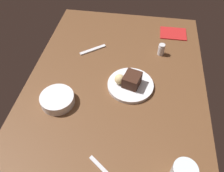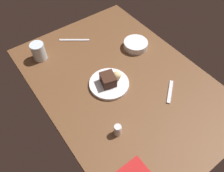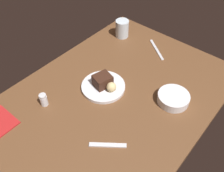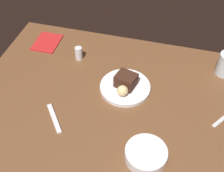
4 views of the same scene
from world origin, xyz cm
name	(u,v)px [view 2 (image 2 of 4)]	position (x,y,z in cm)	size (l,w,h in cm)	color
dining_table	(121,82)	(0.00, 0.00, 1.50)	(120.00, 84.00, 3.00)	brown
dessert_plate	(109,84)	(-1.51, -7.12, 3.83)	(21.34, 21.34, 1.67)	silver
chocolate_cake_slice	(108,80)	(-1.67, -7.62, 7.54)	(7.07, 8.15, 5.74)	#381E14
bread_roll	(117,76)	(-1.56, -1.94, 6.98)	(4.62, 4.62, 4.62)	#DBC184
salt_shaker	(118,130)	(23.80, -20.66, 6.08)	(3.46, 3.46, 6.25)	silver
water_glass	(39,51)	(-41.92, -27.94, 8.20)	(7.92, 7.92, 10.41)	silver
side_bowl	(136,45)	(-15.94, 23.28, 5.09)	(14.67, 14.67, 4.19)	silver
dessert_spoon	(170,92)	(21.31, 15.65, 3.35)	(15.00, 1.80, 0.70)	silver
butter_knife	(74,40)	(-43.91, -3.90, 3.25)	(19.00, 1.40, 0.50)	silver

